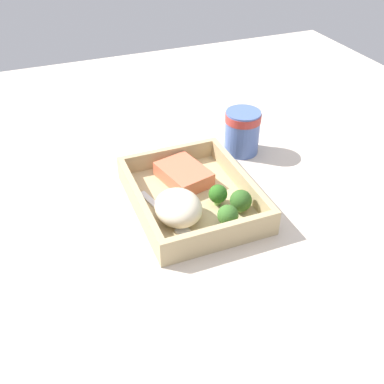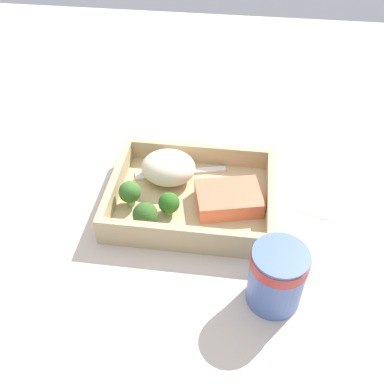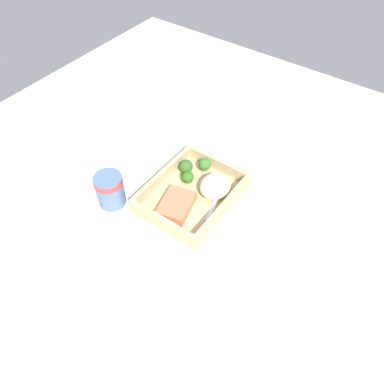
# 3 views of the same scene
# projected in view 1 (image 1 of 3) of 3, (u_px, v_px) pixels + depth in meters

# --- Properties ---
(ground_plane) EXTENTS (1.60, 1.60, 0.02)m
(ground_plane) POSITION_uv_depth(u_px,v_px,m) (192.00, 208.00, 0.83)
(ground_plane) COLOR beige
(takeout_tray) EXTENTS (0.26, 0.21, 0.01)m
(takeout_tray) POSITION_uv_depth(u_px,v_px,m) (192.00, 201.00, 0.82)
(takeout_tray) COLOR tan
(takeout_tray) RESTS_ON ground_plane
(tray_rim) EXTENTS (0.26, 0.21, 0.04)m
(tray_rim) POSITION_uv_depth(u_px,v_px,m) (192.00, 191.00, 0.81)
(tray_rim) COLOR tan
(tray_rim) RESTS_ON takeout_tray
(salmon_fillet) EXTENTS (0.12, 0.10, 0.03)m
(salmon_fillet) POSITION_uv_depth(u_px,v_px,m) (184.00, 174.00, 0.86)
(salmon_fillet) COLOR #E26C4B
(salmon_fillet) RESTS_ON takeout_tray
(mashed_potatoes) EXTENTS (0.09, 0.08, 0.05)m
(mashed_potatoes) POSITION_uv_depth(u_px,v_px,m) (178.00, 208.00, 0.76)
(mashed_potatoes) COLOR beige
(mashed_potatoes) RESTS_ON takeout_tray
(broccoli_floret_1) EXTENTS (0.04, 0.04, 0.04)m
(broccoli_floret_1) POSITION_uv_depth(u_px,v_px,m) (241.00, 201.00, 0.78)
(broccoli_floret_1) COLOR #81A358
(broccoli_floret_1) RESTS_ON takeout_tray
(broccoli_floret_2) EXTENTS (0.03, 0.03, 0.04)m
(broccoli_floret_2) POSITION_uv_depth(u_px,v_px,m) (218.00, 194.00, 0.79)
(broccoli_floret_2) COLOR #73A54F
(broccoli_floret_2) RESTS_ON takeout_tray
(broccoli_floret_3) EXTENTS (0.04, 0.04, 0.04)m
(broccoli_floret_3) POSITION_uv_depth(u_px,v_px,m) (228.00, 216.00, 0.74)
(broccoli_floret_3) COLOR #789F5A
(broccoli_floret_3) RESTS_ON takeout_tray
(fork) EXTENTS (0.16, 0.05, 0.00)m
(fork) POSITION_uv_depth(u_px,v_px,m) (169.00, 218.00, 0.77)
(fork) COLOR silver
(fork) RESTS_ON takeout_tray
(paper_cup) EXTENTS (0.07, 0.07, 0.09)m
(paper_cup) POSITION_uv_depth(u_px,v_px,m) (242.00, 130.00, 0.94)
(paper_cup) COLOR #4E68AC
(paper_cup) RESTS_ON ground_plane
(receipt_slip) EXTENTS (0.11, 0.15, 0.00)m
(receipt_slip) POSITION_uv_depth(u_px,v_px,m) (127.00, 152.00, 0.97)
(receipt_slip) COLOR white
(receipt_slip) RESTS_ON ground_plane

